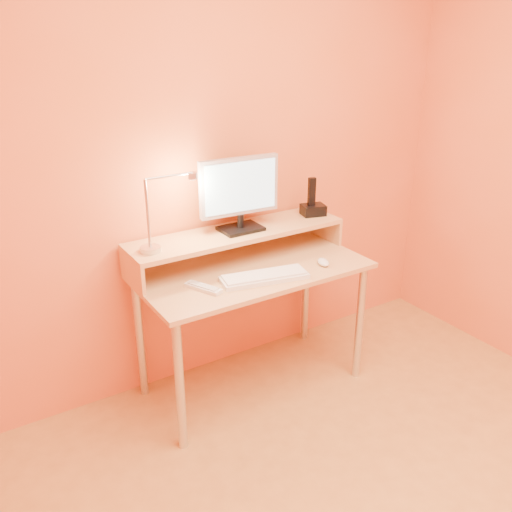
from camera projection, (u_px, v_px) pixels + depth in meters
wall_back at (220, 156)px, 2.89m from camera, size 3.00×0.04×2.50m
desk_leg_fl at (180, 386)px, 2.52m from camera, size 0.04×0.04×0.69m
desk_leg_fr at (360, 323)px, 3.06m from camera, size 0.04×0.04×0.69m
desk_leg_bl at (140, 338)px, 2.91m from camera, size 0.04×0.04×0.69m
desk_leg_br at (306, 290)px, 3.45m from camera, size 0.04×0.04×0.69m
desk_lower at (252, 270)px, 2.85m from camera, size 1.20×0.60×0.02m
shelf_riser_left at (132, 271)px, 2.64m from camera, size 0.02×0.30×0.14m
shelf_riser_right at (324, 227)px, 3.22m from camera, size 0.02×0.30×0.14m
desk_shelf at (237, 233)px, 2.90m from camera, size 1.20×0.30×0.02m
monitor_foot at (241, 229)px, 2.90m from camera, size 0.22×0.16×0.02m
monitor_neck at (241, 221)px, 2.89m from camera, size 0.04×0.04×0.07m
monitor_panel at (239, 186)px, 2.82m from camera, size 0.44×0.06×0.30m
monitor_back at (237, 185)px, 2.84m from camera, size 0.40×0.04×0.25m
monitor_screen at (241, 187)px, 2.81m from camera, size 0.40×0.03×0.26m
lamp_base at (150, 249)px, 2.62m from camera, size 0.10×0.10×0.02m
lamp_post at (148, 214)px, 2.56m from camera, size 0.01×0.01×0.33m
lamp_arm at (169, 176)px, 2.55m from camera, size 0.24×0.01×0.01m
lamp_head at (193, 176)px, 2.62m from camera, size 0.04×0.04×0.03m
lamp_bulb at (193, 179)px, 2.62m from camera, size 0.03×0.03×0.00m
phone_dock at (313, 210)px, 3.13m from camera, size 0.15×0.13×0.06m
phone_handset at (312, 192)px, 3.08m from camera, size 0.05×0.03×0.16m
phone_led at (325, 211)px, 3.12m from camera, size 0.01×0.00×0.04m
keyboard at (264, 278)px, 2.71m from camera, size 0.46×0.23×0.02m
mouse at (323, 262)px, 2.87m from camera, size 0.08×0.11×0.03m
remote_control at (203, 288)px, 2.61m from camera, size 0.13×0.20×0.02m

